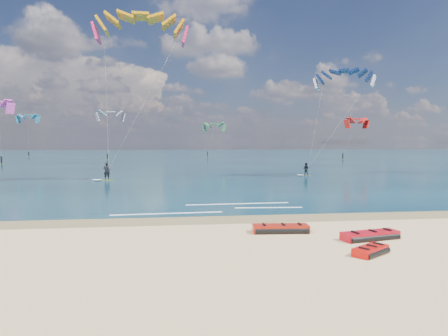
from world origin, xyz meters
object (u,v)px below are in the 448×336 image
Objects in this scene: packed_kite_right at (370,255)px; kitesurfer_far at (325,118)px; packed_kite_left at (370,239)px; packed_kite_mid at (281,232)px; kitesurfer_main at (124,91)px.

kitesurfer_far is (10.53, 31.62, 6.99)m from packed_kite_right.
packed_kite_mid is (-3.45, 1.77, 0.00)m from packed_kite_left.
packed_kite_mid is 4.60m from packed_kite_right.
kitesurfer_main is at bearing -147.35° from kitesurfer_far.
kitesurfer_far is at bearing 60.08° from packed_kite_left.
kitesurfer_far reaches higher than packed_kite_right.
packed_kite_left is at bearing -23.28° from packed_kite_mid.
kitesurfer_main is (-12.18, 28.10, 9.37)m from packed_kite_right.
packed_kite_mid is at bearing 140.74° from packed_kite_left.
packed_kite_mid is 1.57× the size of packed_kite_right.
packed_kite_mid is 27.71m from kitesurfer_main.
kitesurfer_far is (12.88, 27.67, 6.99)m from packed_kite_mid.
packed_kite_left is 1.58× the size of packed_kite_right.
packed_kite_mid is at bearing -91.12° from kitesurfer_far.
packed_kite_right is 32.03m from kitesurfer_main.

